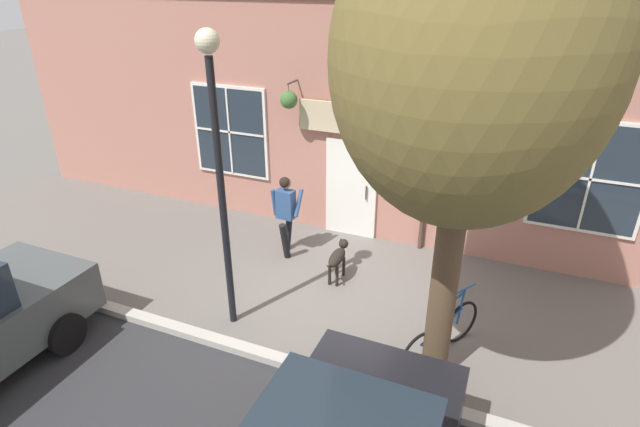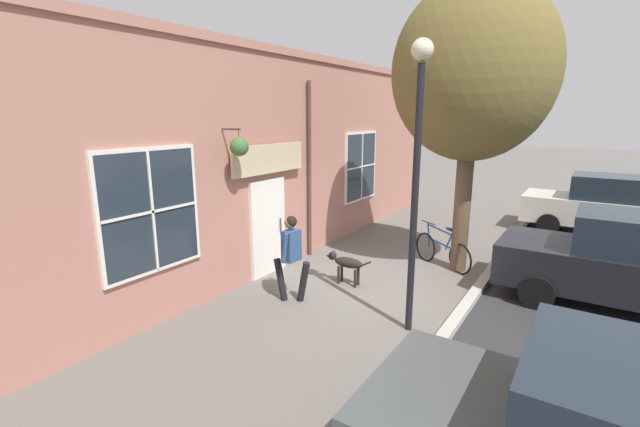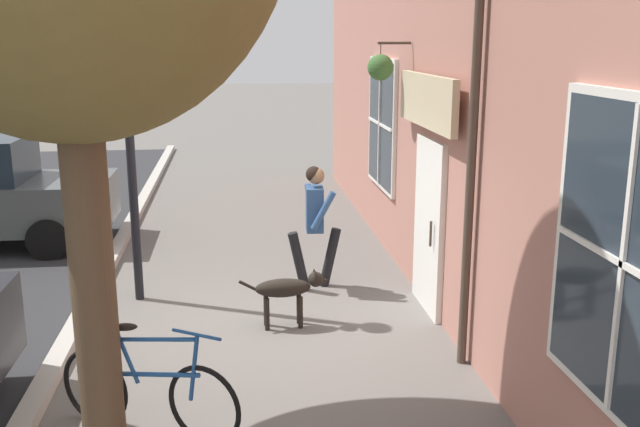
{
  "view_description": "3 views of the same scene",
  "coord_description": "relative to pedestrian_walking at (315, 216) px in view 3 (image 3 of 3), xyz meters",
  "views": [
    {
      "loc": [
        6.91,
        2.6,
        5.14
      ],
      "look_at": [
        -0.17,
        -0.36,
        1.4
      ],
      "focal_mm": 28.0,
      "sensor_mm": 36.0,
      "label": 1
    },
    {
      "loc": [
        3.68,
        -7.43,
        3.45
      ],
      "look_at": [
        -1.16,
        0.03,
        1.39
      ],
      "focal_mm": 24.0,
      "sensor_mm": 36.0,
      "label": 2
    },
    {
      "loc": [
        0.16,
        7.59,
        3.26
      ],
      "look_at": [
        -1.02,
        -1.95,
        0.88
      ],
      "focal_mm": 40.0,
      "sensor_mm": 36.0,
      "label": 3
    }
  ],
  "objects": [
    {
      "name": "street_lamp",
      "position": [
        2.28,
        0.14,
        1.99
      ],
      "size": [
        0.32,
        0.32,
        4.51
      ],
      "color": "black",
      "rests_on": "ground_plane"
    },
    {
      "name": "leaning_bicycle",
      "position": [
        1.8,
        3.39,
        -0.61
      ],
      "size": [
        1.56,
        0.85,
        1.0
      ],
      "color": "black",
      "rests_on": "ground_plane"
    },
    {
      "name": "storefront_facade",
      "position": [
        -1.46,
        1.37,
        1.43
      ],
      "size": [
        0.95,
        18.0,
        4.84
      ],
      "color": "#B27566",
      "rests_on": "ground_plane"
    },
    {
      "name": "ground_plane",
      "position": [
        0.88,
        1.38,
        -0.99
      ],
      "size": [
        90.0,
        90.0,
        0.0
      ],
      "primitive_type": "plane",
      "color": "#66605B"
    },
    {
      "name": "dog_on_leash",
      "position": [
        0.46,
        1.26,
        -0.53
      ],
      "size": [
        1.05,
        0.26,
        0.68
      ],
      "color": "black",
      "rests_on": "ground_plane"
    },
    {
      "name": "pedestrian_walking",
      "position": [
        0.0,
        0.0,
        0.0
      ],
      "size": [
        0.73,
        0.57,
        1.66
      ],
      "color": "black",
      "rests_on": "ground_plane"
    }
  ]
}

